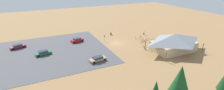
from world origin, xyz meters
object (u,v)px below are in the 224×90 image
bicycle_yellow_by_bin (144,46)px  visitor_at_bikes (144,33)px  bicycle_purple_near_sign (145,41)px  bicycle_black_yard_front (136,38)px  car_tan_back_corner (98,59)px  bicycle_red_edge_south (142,42)px  bicycle_orange_yard_right (148,39)px  bicycle_silver_lone_east (154,40)px  trash_bin (111,34)px  pine_mideast (180,80)px  bike_pavilion (174,42)px  car_green_aisle_side (43,53)px  car_maroon_by_curb (18,46)px  bicycle_white_mid_cluster (142,40)px  bicycle_teal_lone_west (153,41)px  car_red_far_end (77,40)px  bicycle_blue_yard_left (145,48)px  bicycle_green_trailside (140,37)px  lot_sign (104,37)px

bicycle_yellow_by_bin → visitor_at_bikes: visitor_at_bikes is taller
bicycle_purple_near_sign → bicycle_black_yard_front: (1.17, -4.24, 0.01)m
bicycle_black_yard_front → car_tan_back_corner: size_ratio=0.29×
bicycle_red_edge_south → car_tan_back_corner: size_ratio=0.35×
bicycle_orange_yard_right → bicycle_black_yard_front: 4.39m
bicycle_silver_lone_east → bicycle_purple_near_sign: 3.72m
trash_bin → pine_mideast: size_ratio=0.11×
bike_pavilion → visitor_at_bikes: 17.40m
car_tan_back_corner → car_green_aisle_side: size_ratio=1.01×
bicycle_orange_yard_right → car_maroon_by_curb: (42.90, -11.20, 0.36)m
bicycle_white_mid_cluster → car_green_aisle_side: 33.52m
car_green_aisle_side → bicycle_black_yard_front: bearing=-179.1°
bicycle_teal_lone_west → car_red_far_end: size_ratio=0.32×
bicycle_white_mid_cluster → car_maroon_by_curb: 41.90m
visitor_at_bikes → bicycle_teal_lone_west: bearing=76.3°
bike_pavilion → bicycle_red_edge_south: bearing=-62.4°
bicycle_blue_yard_left → bicycle_green_trailside: 11.21m
bicycle_yellow_by_bin → bicycle_purple_near_sign: bicycle_yellow_by_bin is taller
bicycle_yellow_by_bin → car_green_aisle_side: (30.70, -7.80, 0.31)m
pine_mideast → car_red_far_end: pine_mideast is taller
car_green_aisle_side → visitor_at_bikes: size_ratio=2.94×
car_red_far_end → visitor_at_bikes: size_ratio=2.84×
bicycle_red_edge_south → car_tan_back_corner: bearing=18.8°
bike_pavilion → bicycle_red_edge_south: (5.00, -9.57, -2.64)m
bicycle_purple_near_sign → bicycle_white_mid_cluster: bearing=-80.3°
bicycle_green_trailside → pine_mideast: bearing=65.6°
bicycle_purple_near_sign → bicycle_silver_lone_east: bearing=176.7°
bike_pavilion → lot_sign: bearing=-46.7°
bicycle_green_trailside → car_maroon_by_curb: size_ratio=0.35×
bicycle_yellow_by_bin → car_red_far_end: size_ratio=0.36×
bicycle_white_mid_cluster → car_red_far_end: (21.53, -8.59, 0.36)m
bike_pavilion → bicycle_purple_near_sign: size_ratio=9.09×
bicycle_silver_lone_east → bicycle_teal_lone_west: (1.28, 1.09, 0.01)m
bicycle_purple_near_sign → car_green_aisle_side: car_green_aisle_side is taller
bicycle_orange_yard_right → visitor_at_bikes: size_ratio=0.96×
trash_bin → car_green_aisle_side: car_green_aisle_side is taller
car_red_far_end → bicycle_yellow_by_bin: bearing=142.7°
trash_bin → bicycle_white_mid_cluster: size_ratio=0.72×
lot_sign → bicycle_green_trailside: 13.95m
trash_bin → bicycle_red_edge_south: 14.35m
bicycle_blue_yard_left → bicycle_purple_near_sign: size_ratio=1.06×
lot_sign → car_tan_back_corner: lot_sign is taller
pine_mideast → car_green_aisle_side: pine_mideast is taller
bicycle_white_mid_cluster → bicycle_orange_yard_right: (-2.46, 0.26, -0.04)m
bicycle_blue_yard_left → bicycle_black_yard_front: 10.37m
lot_sign → bicycle_teal_lone_west: size_ratio=1.47×
bicycle_blue_yard_left → bicycle_green_trailside: bicycle_green_trailside is taller
bicycle_purple_near_sign → car_tan_back_corner: 21.77m
trash_bin → lot_sign: bearing=47.1°
bicycle_yellow_by_bin → visitor_at_bikes: (-7.51, -11.12, 0.48)m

